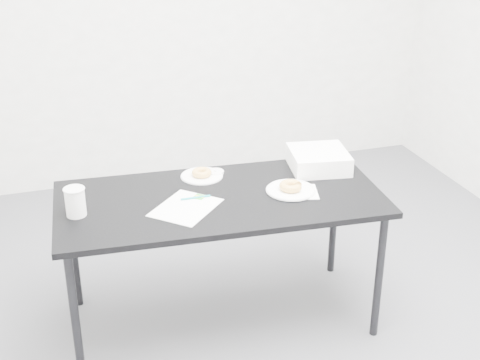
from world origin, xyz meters
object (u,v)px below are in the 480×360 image
object	(u,v)px
scorecard	(186,208)
donut_far	(202,173)
plate_near	(291,190)
donut_near	(291,186)
pen	(196,198)
plate_far	(202,176)
table	(220,206)
coffee_cup	(75,202)
bakery_box	(319,160)

from	to	relation	value
scorecard	donut_far	bearing A→B (deg)	107.20
plate_near	donut_near	xyz separation A→B (m)	(0.00, 0.00, 0.02)
pen	scorecard	bearing A→B (deg)	-129.98
pen	donut_far	xyz separation A→B (m)	(0.09, 0.24, 0.02)
plate_far	donut_far	size ratio (longest dim) A/B	2.13
table	coffee_cup	distance (m)	0.68
scorecard	plate_far	world-z (taller)	plate_far
plate_near	coffee_cup	xyz separation A→B (m)	(-1.01, 0.06, 0.06)
pen	bakery_box	xyz separation A→B (m)	(0.70, 0.16, 0.04)
coffee_cup	scorecard	bearing A→B (deg)	-8.93
donut_far	coffee_cup	size ratio (longest dim) A/B	0.74
plate_far	donut_far	bearing A→B (deg)	0.00
bakery_box	pen	bearing A→B (deg)	-157.97
plate_near	plate_far	world-z (taller)	plate_near
coffee_cup	bakery_box	world-z (taller)	coffee_cup
coffee_cup	bakery_box	bearing A→B (deg)	7.19
pen	bakery_box	distance (m)	0.72
plate_near	donut_far	size ratio (longest dim) A/B	2.39
table	bakery_box	distance (m)	0.61
plate_near	donut_near	world-z (taller)	donut_near
coffee_cup	donut_far	bearing A→B (deg)	20.29
bakery_box	scorecard	bearing A→B (deg)	-153.70
table	plate_near	distance (m)	0.35
pen	plate_near	world-z (taller)	pen
pen	plate_far	distance (m)	0.25
plate_near	coffee_cup	size ratio (longest dim) A/B	1.78
donut_far	pen	bearing A→B (deg)	-111.16
table	plate_far	size ratio (longest dim) A/B	7.45
scorecard	bakery_box	world-z (taller)	bakery_box
plate_far	bakery_box	bearing A→B (deg)	-7.52
pen	coffee_cup	world-z (taller)	coffee_cup
donut_near	bakery_box	xyz separation A→B (m)	(0.24, 0.22, 0.02)
table	pen	distance (m)	0.13
pen	donut_near	xyz separation A→B (m)	(0.46, -0.06, 0.02)
table	bakery_box	xyz separation A→B (m)	(0.58, 0.17, 0.10)
coffee_cup	bakery_box	distance (m)	1.26
bakery_box	plate_far	bearing A→B (deg)	-178.24
donut_near	plate_far	world-z (taller)	donut_near
plate_near	donut_far	bearing A→B (deg)	141.04
pen	donut_near	size ratio (longest dim) A/B	1.26
scorecard	pen	distance (m)	0.10
pen	plate_far	bearing A→B (deg)	69.72
pen	plate_far	xyz separation A→B (m)	(0.09, 0.24, -0.00)
scorecard	plate_near	xyz separation A→B (m)	(0.52, 0.02, 0.01)
table	plate_near	world-z (taller)	plate_near
donut_far	donut_near	bearing A→B (deg)	-38.96
plate_near	coffee_cup	bearing A→B (deg)	176.64
bakery_box	plate_near	bearing A→B (deg)	-128.51
table	donut_near	xyz separation A→B (m)	(0.34, -0.05, 0.08)
scorecard	pen	world-z (taller)	pen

